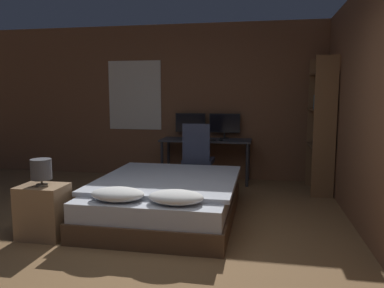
% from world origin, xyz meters
% --- Properties ---
extents(ground_plane, '(20.00, 20.00, 0.00)m').
position_xyz_m(ground_plane, '(0.00, 0.00, 0.00)').
color(ground_plane, brown).
extents(wall_back, '(12.00, 0.08, 2.70)m').
position_xyz_m(wall_back, '(-0.02, 3.65, 1.35)').
color(wall_back, brown).
rests_on(wall_back, ground_plane).
extents(wall_side_right, '(0.06, 12.00, 2.70)m').
position_xyz_m(wall_side_right, '(2.01, 1.50, 1.35)').
color(wall_side_right, brown).
rests_on(wall_side_right, ground_plane).
extents(bed, '(1.65, 2.08, 0.55)m').
position_xyz_m(bed, '(-0.19, 1.33, 0.24)').
color(bed, brown).
rests_on(bed, ground_plane).
extents(nightstand, '(0.47, 0.36, 0.55)m').
position_xyz_m(nightstand, '(-1.29, 0.50, 0.28)').
color(nightstand, '#997551').
rests_on(nightstand, ground_plane).
extents(bedside_lamp, '(0.21, 0.21, 0.28)m').
position_xyz_m(bedside_lamp, '(-1.29, 0.50, 0.72)').
color(bedside_lamp, gray).
rests_on(bedside_lamp, nightstand).
extents(desk, '(1.52, 0.55, 0.73)m').
position_xyz_m(desk, '(-0.00, 3.30, 0.64)').
color(desk, '#38383D').
rests_on(desk, ground_plane).
extents(monitor_left, '(0.53, 0.16, 0.43)m').
position_xyz_m(monitor_left, '(-0.30, 3.48, 0.98)').
color(monitor_left, black).
rests_on(monitor_left, desk).
extents(monitor_right, '(0.53, 0.16, 0.43)m').
position_xyz_m(monitor_right, '(0.30, 3.48, 0.98)').
color(monitor_right, black).
rests_on(monitor_right, desk).
extents(keyboard, '(0.37, 0.13, 0.02)m').
position_xyz_m(keyboard, '(-0.00, 3.13, 0.74)').
color(keyboard, black).
rests_on(keyboard, desk).
extents(computer_mouse, '(0.07, 0.05, 0.04)m').
position_xyz_m(computer_mouse, '(0.27, 3.13, 0.75)').
color(computer_mouse, black).
rests_on(computer_mouse, desk).
extents(office_chair, '(0.52, 0.52, 1.06)m').
position_xyz_m(office_chair, '(-0.02, 2.65, 0.42)').
color(office_chair, black).
rests_on(office_chair, ground_plane).
extents(bookshelf, '(0.32, 0.75, 2.03)m').
position_xyz_m(bookshelf, '(1.81, 2.90, 1.11)').
color(bookshelf, brown).
rests_on(bookshelf, ground_plane).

